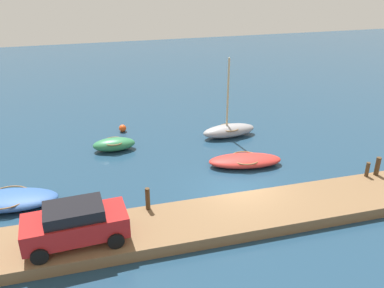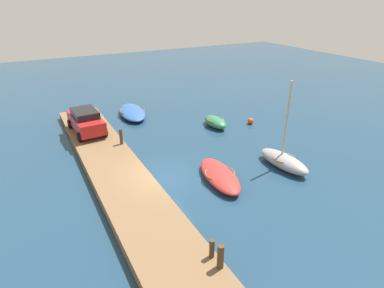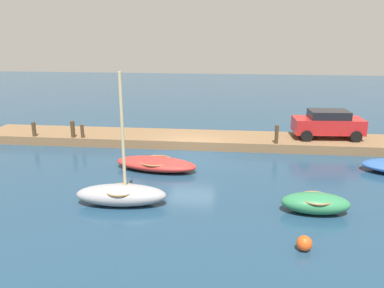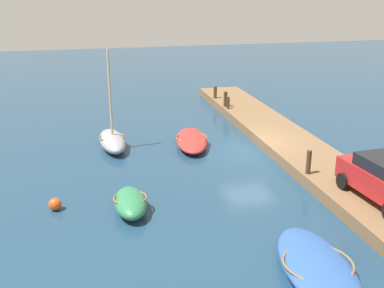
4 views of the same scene
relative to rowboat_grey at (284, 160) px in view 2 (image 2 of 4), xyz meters
name	(u,v)px [view 2 (image 2 of 4)]	position (x,y,z in m)	size (l,w,h in m)	color
ground_plane	(163,180)	(-1.98, -6.81, -0.45)	(84.00, 84.00, 0.00)	navy
dock_platform	(125,186)	(-1.98, -8.93, -0.20)	(25.65, 2.97, 0.51)	brown
rowboat_grey	(284,160)	(0.00, 0.00, 0.00)	(3.60, 1.49, 5.14)	#939399
motorboat_blue	(132,112)	(-12.72, -4.95, -0.14)	(4.80, 2.56, 0.61)	#2D569E
rowboat_red	(220,175)	(-0.54, -4.08, -0.14)	(4.27, 2.25, 0.61)	#B72D28
dinghy_green	(215,122)	(-7.35, -0.12, -0.07)	(2.53, 1.29, 0.76)	#2D7A4C
mooring_post_west	(121,137)	(-6.58, -7.70, 0.57)	(0.20, 0.20, 1.03)	#47331E
mooring_post_mid_west	(212,249)	(4.55, -7.70, 0.44)	(0.20, 0.20, 0.76)	#47331E
mooring_post_mid_east	(221,257)	(5.12, -7.70, 0.54)	(0.24, 0.24, 0.97)	#47331E
parked_car	(86,121)	(-9.62, -9.23, 0.91)	(4.00, 2.11, 1.62)	#B21E1E
marker_buoy	(251,121)	(-6.53, 2.63, -0.21)	(0.48, 0.48, 0.48)	#E54C19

